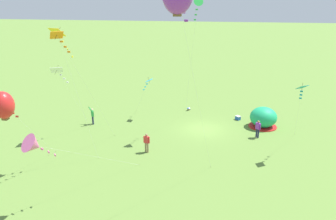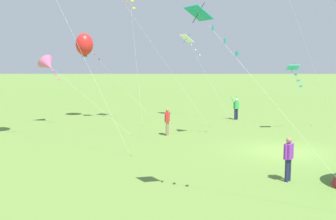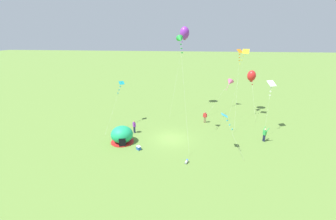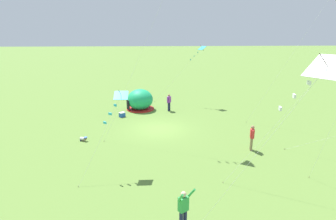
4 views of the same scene
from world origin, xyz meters
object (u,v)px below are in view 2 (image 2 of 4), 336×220
kite_white (188,41)px  kite_teal (208,23)px  kite_pink (48,65)px  kite_cyan (294,71)px  person_center_field (288,157)px  person_with_toddler (167,120)px  person_arms_raised (236,107)px  kite_red (84,44)px

kite_white → kite_teal: bearing=179.4°
kite_white → kite_teal: kite_white is taller
kite_pink → kite_white: bearing=-70.7°
kite_white → kite_cyan: (-6.54, -6.78, -2.37)m
person_center_field → kite_white: kite_white is taller
person_with_toddler → kite_pink: bearing=62.5°
person_with_toddler → kite_teal: 13.23m
kite_white → person_arms_raised: bearing=-107.5°
person_with_toddler → kite_pink: size_ratio=0.23×
kite_pink → kite_teal: bearing=-148.7°
person_center_field → kite_teal: bearing=127.9°
person_center_field → kite_red: kite_red is taller
kite_pink → person_center_field: bearing=-136.2°
kite_cyan → kite_teal: bearing=153.4°
person_arms_raised → kite_teal: 20.32m
person_center_field → kite_cyan: size_ratio=0.37×
person_with_toddler → kite_teal: kite_teal is taller
person_arms_raised → kite_red: 13.31m
person_with_toddler → kite_teal: (-12.25, -1.40, 4.78)m
person_arms_raised → kite_teal: bearing=168.1°
kite_white → kite_pink: size_ratio=0.93×
person_center_field → kite_pink: (14.24, 13.66, 3.47)m
kite_pink → person_arms_raised: bearing=-80.2°
person_center_field → kite_white: bearing=10.0°
kite_pink → kite_red: kite_red is taller
kite_teal → kite_red: bearing=22.4°
person_with_toddler → kite_cyan: size_ratio=0.37×
person_arms_raised → kite_teal: (-19.34, 4.06, 4.74)m
kite_cyan → kite_red: 16.50m
person_with_toddler → kite_white: size_ratio=0.25×
person_with_toddler → person_center_field: bearing=-153.6°
kite_red → kite_cyan: bearing=-111.5°
person_center_field → kite_cyan: 12.32m
person_arms_raised → person_with_toddler: size_ratio=1.10×
person_with_toddler → kite_white: bearing=-11.0°
kite_cyan → kite_pink: bearing=80.6°
kite_red → person_arms_raised: bearing=-93.1°
person_with_toddler → kite_cyan: kite_cyan is taller
kite_pink → kite_teal: (-16.87, -10.27, 1.31)m
kite_teal → kite_red: (20.01, 8.23, 0.32)m
person_arms_raised → kite_cyan: 6.78m
kite_cyan → kite_red: (6.00, 15.23, 2.05)m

